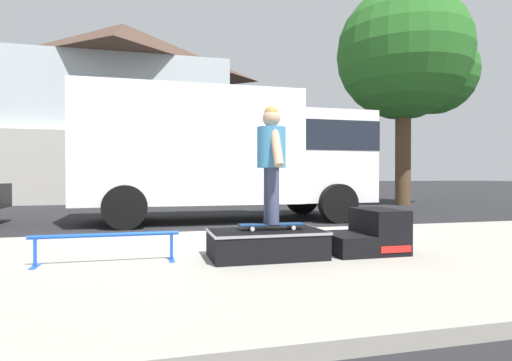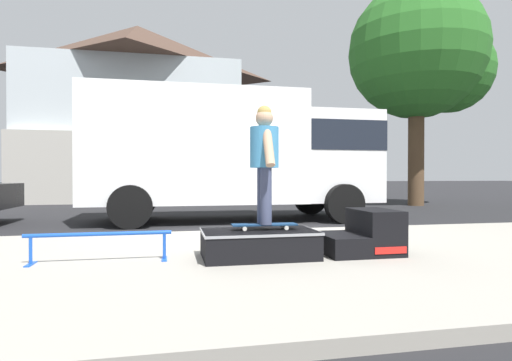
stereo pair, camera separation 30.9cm
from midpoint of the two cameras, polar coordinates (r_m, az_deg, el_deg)
name	(u,v)px [view 1 (the left image)]	position (r m, az deg, el deg)	size (l,w,h in m)	color
ground_plane	(233,233)	(7.96, -4.31, -7.19)	(140.00, 140.00, 0.00)	black
sidewalk_slab	(281,261)	(5.06, 1.75, -11.05)	(50.00, 5.00, 0.12)	gray
skate_box	(266,243)	(4.95, -0.39, -8.55)	(1.34, 0.80, 0.32)	black
kicker_ramp	(369,234)	(5.42, 13.66, -7.22)	(0.92, 0.78, 0.54)	black
grind_rail	(106,240)	(4.95, -21.66, -7.67)	(1.58, 0.28, 0.34)	blue
skateboard	(271,225)	(4.98, 0.33, -6.11)	(0.79, 0.23, 0.07)	navy
skater_kid	(271,154)	(4.95, 0.33, 3.60)	(0.34, 0.72, 1.41)	#3F4766
box_truck	(229,151)	(10.13, -4.57, 4.13)	(6.91, 2.63, 3.05)	white
street_tree_main	(410,58)	(16.98, 19.93, 15.53)	(5.35, 4.87, 8.05)	brown
house_behind	(123,110)	(21.15, -18.21, 9.20)	(9.54, 8.23, 8.40)	silver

